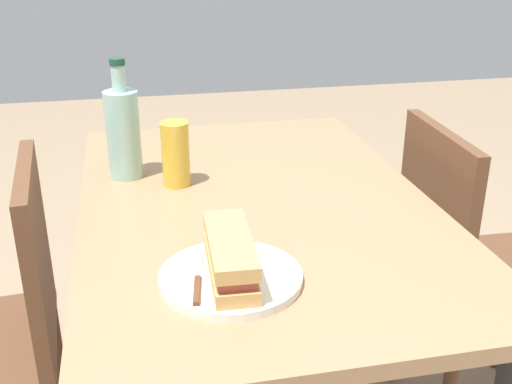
{
  "coord_description": "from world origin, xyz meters",
  "views": [
    {
      "loc": [
        -1.22,
        0.26,
        1.32
      ],
      "look_at": [
        0.0,
        0.0,
        0.79
      ],
      "focal_mm": 43.94,
      "sensor_mm": 36.0,
      "label": 1
    }
  ],
  "objects_px": {
    "baguette_sandwich_near": "(230,256)",
    "plate_near": "(231,277)",
    "chair_near": "(464,264)",
    "beer_glass": "(176,154)",
    "water_bottle": "(123,132)",
    "dining_table": "(256,251)",
    "knife_near": "(198,278)"
  },
  "relations": [
    {
      "from": "baguette_sandwich_near",
      "to": "water_bottle",
      "type": "distance_m",
      "value": 0.55
    },
    {
      "from": "chair_near",
      "to": "beer_glass",
      "type": "xyz_separation_m",
      "value": [
        0.06,
        0.73,
        0.34
      ]
    },
    {
      "from": "plate_near",
      "to": "chair_near",
      "type": "bearing_deg",
      "value": -60.36
    },
    {
      "from": "beer_glass",
      "to": "dining_table",
      "type": "bearing_deg",
      "value": -128.73
    },
    {
      "from": "baguette_sandwich_near",
      "to": "plate_near",
      "type": "bearing_deg",
      "value": -14.04
    },
    {
      "from": "knife_near",
      "to": "baguette_sandwich_near",
      "type": "bearing_deg",
      "value": -81.41
    },
    {
      "from": "chair_near",
      "to": "plate_near",
      "type": "height_order",
      "value": "chair_near"
    },
    {
      "from": "dining_table",
      "to": "chair_near",
      "type": "bearing_deg",
      "value": -83.2
    },
    {
      "from": "chair_near",
      "to": "beer_glass",
      "type": "distance_m",
      "value": 0.81
    },
    {
      "from": "baguette_sandwich_near",
      "to": "beer_glass",
      "type": "height_order",
      "value": "beer_glass"
    },
    {
      "from": "dining_table",
      "to": "plate_near",
      "type": "bearing_deg",
      "value": 160.8
    },
    {
      "from": "plate_near",
      "to": "water_bottle",
      "type": "bearing_deg",
      "value": 16.99
    },
    {
      "from": "chair_near",
      "to": "water_bottle",
      "type": "xyz_separation_m",
      "value": [
        0.14,
        0.85,
        0.38
      ]
    },
    {
      "from": "dining_table",
      "to": "plate_near",
      "type": "height_order",
      "value": "plate_near"
    },
    {
      "from": "beer_glass",
      "to": "water_bottle",
      "type": "bearing_deg",
      "value": 55.83
    },
    {
      "from": "knife_near",
      "to": "dining_table",
      "type": "bearing_deg",
      "value": -27.02
    },
    {
      "from": "baguette_sandwich_near",
      "to": "beer_glass",
      "type": "distance_m",
      "value": 0.45
    },
    {
      "from": "chair_near",
      "to": "baguette_sandwich_near",
      "type": "bearing_deg",
      "value": 119.64
    },
    {
      "from": "dining_table",
      "to": "chair_near",
      "type": "distance_m",
      "value": 0.59
    },
    {
      "from": "beer_glass",
      "to": "baguette_sandwich_near",
      "type": "bearing_deg",
      "value": -173.93
    },
    {
      "from": "plate_near",
      "to": "knife_near",
      "type": "bearing_deg",
      "value": 98.59
    },
    {
      "from": "chair_near",
      "to": "beer_glass",
      "type": "bearing_deg",
      "value": 85.33
    },
    {
      "from": "chair_near",
      "to": "knife_near",
      "type": "bearing_deg",
      "value": 118.25
    },
    {
      "from": "chair_near",
      "to": "plate_near",
      "type": "relative_size",
      "value": 3.6
    },
    {
      "from": "dining_table",
      "to": "baguette_sandwich_near",
      "type": "height_order",
      "value": "baguette_sandwich_near"
    },
    {
      "from": "chair_near",
      "to": "plate_near",
      "type": "xyz_separation_m",
      "value": [
        -0.39,
        0.69,
        0.27
      ]
    },
    {
      "from": "chair_near",
      "to": "baguette_sandwich_near",
      "type": "relative_size",
      "value": 3.98
    },
    {
      "from": "chair_near",
      "to": "baguette_sandwich_near",
      "type": "height_order",
      "value": "chair_near"
    },
    {
      "from": "dining_table",
      "to": "knife_near",
      "type": "relative_size",
      "value": 6.45
    },
    {
      "from": "dining_table",
      "to": "water_bottle",
      "type": "height_order",
      "value": "water_bottle"
    },
    {
      "from": "chair_near",
      "to": "knife_near",
      "type": "height_order",
      "value": "chair_near"
    },
    {
      "from": "dining_table",
      "to": "plate_near",
      "type": "xyz_separation_m",
      "value": [
        -0.32,
        0.11,
        0.13
      ]
    }
  ]
}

